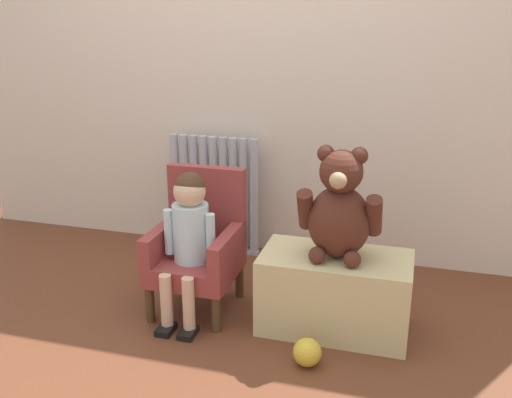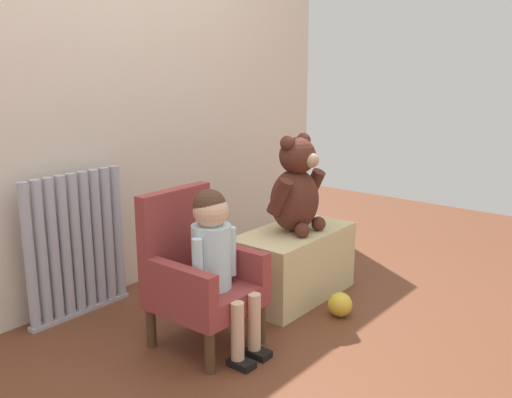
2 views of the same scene
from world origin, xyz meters
The scene contains 8 objects.
ground_plane centered at (0.00, 0.00, 0.00)m, with size 6.00×6.00×0.00m, color brown.
back_wall centered at (0.00, 1.29, 1.20)m, with size 3.80×0.05×2.40m, color beige.
radiator centered at (-0.25, 1.17, 0.36)m, with size 0.56×0.05×0.72m.
child_armchair centered at (-0.09, 0.50, 0.32)m, with size 0.40×0.42×0.69m.
child_figure centered at (-0.09, 0.39, 0.46)m, with size 0.25×0.35×0.72m.
low_bench centered at (0.59, 0.46, 0.18)m, with size 0.68×0.36×0.37m, color #CCBC87.
large_teddy_bear centered at (0.60, 0.46, 0.59)m, with size 0.37×0.26×0.51m.
toy_ball centered at (0.53, 0.14, 0.06)m, with size 0.12×0.12×0.12m, color gold.
Camera 1 is at (0.89, -1.90, 1.42)m, focal length 40.00 mm.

